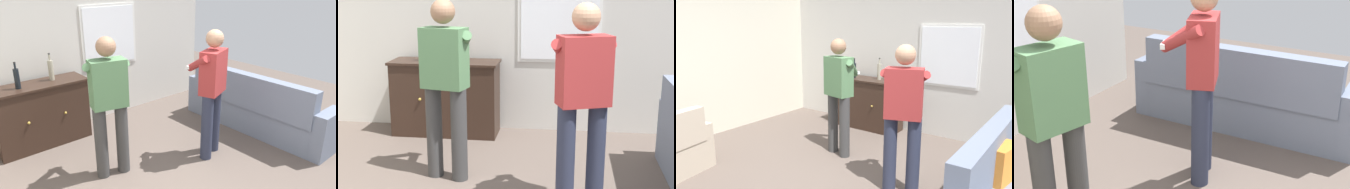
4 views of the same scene
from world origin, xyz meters
The scene contains 9 objects.
ground centered at (0.00, 0.00, 0.00)m, with size 10.40×10.40×0.00m, color brown.
wall_back_with_window centered at (0.02, 2.66, 1.40)m, with size 5.20×0.15×2.80m.
wall_side_left centered at (-2.66, 0.00, 1.40)m, with size 0.12×5.20×2.80m, color beige.
couch centered at (1.93, 0.63, 0.34)m, with size 0.57×2.40×0.93m.
sideboard_cabinet centered at (-0.71, 2.30, 0.45)m, with size 1.30×0.49×0.90m.
bottle_wine_green centered at (-0.96, 2.26, 1.04)m, with size 0.07×0.07×0.35m.
bottle_liquor_amber centered at (-0.48, 2.34, 1.05)m, with size 0.07×0.07×0.38m.
person_standing_left centered at (-0.36, 1.02, 0.94)m, with size 0.54×0.51×1.68m.
person_standing_right centered at (0.87, 0.57, 0.94)m, with size 0.52×0.52×1.68m.
Camera 3 is at (2.39, -2.58, 1.92)m, focal length 35.00 mm.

